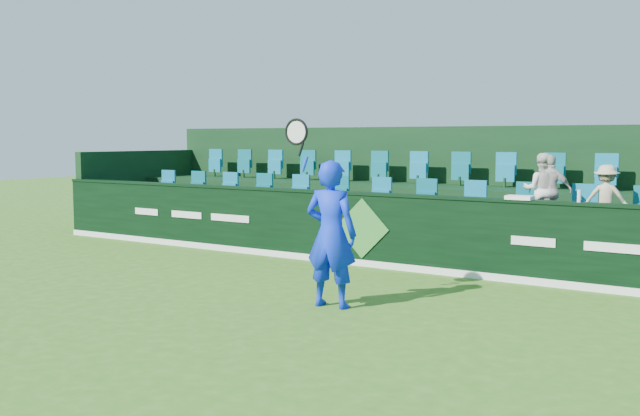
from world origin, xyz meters
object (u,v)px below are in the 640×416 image
Objects in this scene: spectator_left at (541,190)px; drinks_bottle at (579,196)px; tennis_player at (331,233)px; spectator_middle at (550,191)px; towel at (520,198)px; spectator_right at (606,198)px.

drinks_bottle is (0.89, -1.12, 0.01)m from spectator_left.
tennis_player is 13.85× the size of drinks_bottle.
spectator_middle is at bearing 123.04° from drinks_bottle.
towel is at bearing 73.98° from spectator_left.
spectator_left reaches higher than spectator_middle.
spectator_middle is at bearing 66.07° from tennis_player.
spectator_right is (2.78, 4.20, 0.32)m from tennis_player.
spectator_middle is at bearing -6.83° from spectator_right.
spectator_left is 1.02× the size of spectator_middle.
tennis_player is 6.41× the size of towel.
drinks_bottle is at bearing 120.77° from spectator_middle.
towel is (-0.19, -1.12, -0.04)m from spectator_middle.
spectator_right is at bearing 80.77° from drinks_bottle.
spectator_left is at bearing -2.27° from spectator_middle.
spectator_right is 1.14m from drinks_bottle.
spectator_left reaches higher than spectator_right.
spectator_left is 1.07m from spectator_right.
tennis_player reaches higher than towel.
spectator_left is 6.65× the size of drinks_bottle.
tennis_player is 4.61m from spectator_middle.
spectator_right is at bearing 165.85° from spectator_left.
tennis_player is at bearing 49.73° from spectator_right.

